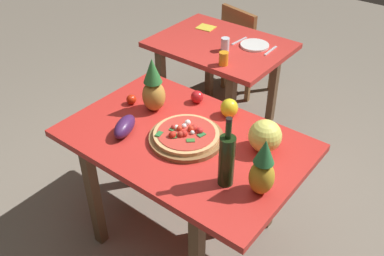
{
  "coord_description": "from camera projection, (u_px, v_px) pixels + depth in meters",
  "views": [
    {
      "loc": [
        1.17,
        -1.42,
        2.18
      ],
      "look_at": [
        0.02,
        0.04,
        0.82
      ],
      "focal_mm": 39.64,
      "sensor_mm": 36.0,
      "label": 1
    }
  ],
  "objects": [
    {
      "name": "ground_plane",
      "position": [
        186.0,
        231.0,
        2.77
      ],
      "size": [
        10.0,
        10.0,
        0.0
      ],
      "primitive_type": "plane",
      "color": "gray"
    },
    {
      "name": "display_table",
      "position": [
        184.0,
        151.0,
        2.37
      ],
      "size": [
        1.32,
        0.86,
        0.77
      ],
      "color": "brown",
      "rests_on": "ground_plane"
    },
    {
      "name": "background_table",
      "position": [
        220.0,
        56.0,
        3.37
      ],
      "size": [
        1.02,
        0.77,
        0.77
      ],
      "color": "brown",
      "rests_on": "ground_plane"
    },
    {
      "name": "dining_chair",
      "position": [
        245.0,
        46.0,
        3.93
      ],
      "size": [
        0.48,
        0.48,
        0.85
      ],
      "rotation": [
        0.0,
        0.0,
        2.92
      ],
      "color": "brown",
      "rests_on": "ground_plane"
    },
    {
      "name": "pizza_board",
      "position": [
        186.0,
        138.0,
        2.29
      ],
      "size": [
        0.41,
        0.41,
        0.02
      ],
      "primitive_type": "cylinder",
      "color": "brown",
      "rests_on": "display_table"
    },
    {
      "name": "pizza",
      "position": [
        186.0,
        134.0,
        2.28
      ],
      "size": [
        0.36,
        0.36,
        0.06
      ],
      "color": "#E0A96A",
      "rests_on": "pizza_board"
    },
    {
      "name": "wine_bottle",
      "position": [
        227.0,
        159.0,
        1.94
      ],
      "size": [
        0.08,
        0.08,
        0.38
      ],
      "color": "black",
      "rests_on": "display_table"
    },
    {
      "name": "pineapple_left",
      "position": [
        153.0,
        88.0,
        2.45
      ],
      "size": [
        0.14,
        0.14,
        0.34
      ],
      "color": "#C18C39",
      "rests_on": "display_table"
    },
    {
      "name": "pineapple_right",
      "position": [
        263.0,
        170.0,
        1.9
      ],
      "size": [
        0.12,
        0.12,
        0.3
      ],
      "color": "gold",
      "rests_on": "display_table"
    },
    {
      "name": "melon",
      "position": [
        265.0,
        136.0,
        2.18
      ],
      "size": [
        0.17,
        0.17,
        0.17
      ],
      "primitive_type": "sphere",
      "color": "#E0DD61",
      "rests_on": "display_table"
    },
    {
      "name": "bell_pepper",
      "position": [
        229.0,
        108.0,
        2.46
      ],
      "size": [
        0.1,
        0.1,
        0.11
      ],
      "primitive_type": "ellipsoid",
      "color": "yellow",
      "rests_on": "display_table"
    },
    {
      "name": "eggplant",
      "position": [
        125.0,
        126.0,
        2.32
      ],
      "size": [
        0.16,
        0.22,
        0.09
      ],
      "primitive_type": "ellipsoid",
      "rotation": [
        0.0,
        0.0,
        1.93
      ],
      "color": "#401D4E",
      "rests_on": "display_table"
    },
    {
      "name": "tomato_near_board",
      "position": [
        197.0,
        97.0,
        2.58
      ],
      "size": [
        0.08,
        0.08,
        0.08
      ],
      "primitive_type": "sphere",
      "color": "red",
      "rests_on": "display_table"
    },
    {
      "name": "tomato_at_corner",
      "position": [
        131.0,
        100.0,
        2.57
      ],
      "size": [
        0.06,
        0.06,
        0.06
      ],
      "primitive_type": "sphere",
      "color": "red",
      "rests_on": "display_table"
    },
    {
      "name": "drinking_glass_juice",
      "position": [
        224.0,
        59.0,
        2.98
      ],
      "size": [
        0.07,
        0.07,
        0.1
      ],
      "primitive_type": "cylinder",
      "color": "orange",
      "rests_on": "background_table"
    },
    {
      "name": "drinking_glass_water",
      "position": [
        225.0,
        44.0,
        3.16
      ],
      "size": [
        0.06,
        0.06,
        0.1
      ],
      "primitive_type": "cylinder",
      "color": "silver",
      "rests_on": "background_table"
    },
    {
      "name": "dinner_plate",
      "position": [
        255.0,
        45.0,
        3.24
      ],
      "size": [
        0.22,
        0.22,
        0.02
      ],
      "primitive_type": "cylinder",
      "color": "white",
      "rests_on": "background_table"
    },
    {
      "name": "fork_utensil",
      "position": [
        239.0,
        41.0,
        3.32
      ],
      "size": [
        0.03,
        0.18,
        0.01
      ],
      "primitive_type": "cube",
      "rotation": [
        0.0,
        0.0,
        -0.09
      ],
      "color": "silver",
      "rests_on": "background_table"
    },
    {
      "name": "knife_utensil",
      "position": [
        271.0,
        51.0,
        3.18
      ],
      "size": [
        0.02,
        0.18,
        0.01
      ],
      "primitive_type": "cube",
      "rotation": [
        0.0,
        0.0,
        0.03
      ],
      "color": "silver",
      "rests_on": "background_table"
    },
    {
      "name": "napkin_folded",
      "position": [
        206.0,
        28.0,
        3.53
      ],
      "size": [
        0.15,
        0.14,
        0.01
      ],
      "primitive_type": "cube",
      "rotation": [
        0.0,
        0.0,
        0.12
      ],
      "color": "yellow",
      "rests_on": "background_table"
    }
  ]
}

